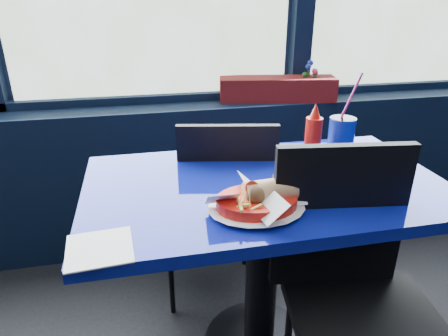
# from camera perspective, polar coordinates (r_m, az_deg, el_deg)

# --- Properties ---
(window_sill) EXTENTS (5.00, 0.26, 0.80)m
(window_sill) POSITION_cam_1_polar(r_m,az_deg,el_deg) (2.23, -8.62, -1.19)
(window_sill) COLOR black
(window_sill) RESTS_ON ground
(near_table) EXTENTS (1.20, 0.70, 0.75)m
(near_table) POSITION_cam_1_polar(r_m,az_deg,el_deg) (1.44, 5.70, -8.53)
(near_table) COLOR black
(near_table) RESTS_ON ground
(chair_near_front) EXTENTS (0.48, 0.48, 0.94)m
(chair_near_front) POSITION_cam_1_polar(r_m,az_deg,el_deg) (1.28, 18.36, -15.74)
(chair_near_front) COLOR black
(chair_near_front) RESTS_ON ground
(chair_near_back) EXTENTS (0.47, 0.47, 0.89)m
(chair_near_back) POSITION_cam_1_polar(r_m,az_deg,el_deg) (1.71, -1.03, -4.89)
(chair_near_back) COLOR black
(chair_near_back) RESTS_ON ground
(planter_box) EXTENTS (0.63, 0.25, 0.12)m
(planter_box) POSITION_cam_1_polar(r_m,az_deg,el_deg) (2.18, 7.62, 11.15)
(planter_box) COLOR maroon
(planter_box) RESTS_ON window_sill
(flower_vase) EXTENTS (0.13, 0.13, 0.21)m
(flower_vase) POSITION_cam_1_polar(r_m,az_deg,el_deg) (2.21, 12.10, 11.05)
(flower_vase) COLOR silver
(flower_vase) RESTS_ON window_sill
(food_basket) EXTENTS (0.31, 0.31, 0.09)m
(food_basket) POSITION_cam_1_polar(r_m,az_deg,el_deg) (1.16, 4.95, -4.64)
(food_basket) COLOR red
(food_basket) RESTS_ON near_table
(ketchup_bottle) EXTENTS (0.06, 0.06, 0.23)m
(ketchup_bottle) POSITION_cam_1_polar(r_m,az_deg,el_deg) (1.50, 12.59, 4.37)
(ketchup_bottle) COLOR red
(ketchup_bottle) RESTS_ON near_table
(soda_cup) EXTENTS (0.10, 0.10, 0.33)m
(soda_cup) POSITION_cam_1_polar(r_m,az_deg,el_deg) (1.58, 16.38, 4.31)
(soda_cup) COLOR #0D2394
(soda_cup) RESTS_ON near_table
(napkin) EXTENTS (0.17, 0.17, 0.00)m
(napkin) POSITION_cam_1_polar(r_m,az_deg,el_deg) (1.06, -17.37, -10.92)
(napkin) COLOR white
(napkin) RESTS_ON near_table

